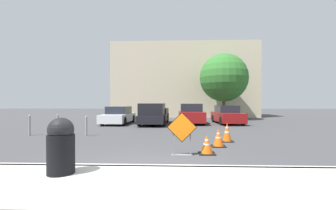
# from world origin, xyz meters

# --- Properties ---
(ground_plane) EXTENTS (96.00, 96.00, 0.00)m
(ground_plane) POSITION_xyz_m (0.00, 10.00, 0.00)
(ground_plane) COLOR #3D3D3F
(sidewalk_strip) EXTENTS (25.42, 2.32, 0.14)m
(sidewalk_strip) POSITION_xyz_m (0.00, -1.16, 0.07)
(sidewalk_strip) COLOR #ADAAA3
(sidewalk_strip) RESTS_ON ground_plane
(curb_lip) EXTENTS (25.42, 0.20, 0.14)m
(curb_lip) POSITION_xyz_m (0.00, 0.00, 0.07)
(curb_lip) COLOR #ADAAA3
(curb_lip) RESTS_ON ground_plane
(road_closed_sign) EXTENTS (0.95, 0.20, 1.37)m
(road_closed_sign) POSITION_xyz_m (0.96, 1.63, 0.75)
(road_closed_sign) COLOR black
(road_closed_sign) RESTS_ON ground_plane
(traffic_cone_nearest) EXTENTS (0.53, 0.53, 0.61)m
(traffic_cone_nearest) POSITION_xyz_m (1.77, 1.90, 0.30)
(traffic_cone_nearest) COLOR black
(traffic_cone_nearest) RESTS_ON ground_plane
(traffic_cone_second) EXTENTS (0.53, 0.53, 0.68)m
(traffic_cone_second) POSITION_xyz_m (2.38, 3.14, 0.33)
(traffic_cone_second) COLOR black
(traffic_cone_second) RESTS_ON ground_plane
(traffic_cone_third) EXTENTS (0.50, 0.50, 0.82)m
(traffic_cone_third) POSITION_xyz_m (2.95, 4.24, 0.40)
(traffic_cone_third) COLOR black
(traffic_cone_third) RESTS_ON ground_plane
(parked_car_nearest) EXTENTS (1.96, 4.57, 1.37)m
(parked_car_nearest) POSITION_xyz_m (-3.82, 12.25, 0.63)
(parked_car_nearest) COLOR silver
(parked_car_nearest) RESTS_ON ground_plane
(pickup_truck) EXTENTS (2.10, 5.40, 1.62)m
(pickup_truck) POSITION_xyz_m (-0.95, 11.67, 0.73)
(pickup_truck) COLOR black
(pickup_truck) RESTS_ON ground_plane
(parked_car_second) EXTENTS (1.96, 4.04, 1.59)m
(parked_car_second) POSITION_xyz_m (1.94, 12.51, 0.73)
(parked_car_second) COLOR maroon
(parked_car_second) RESTS_ON ground_plane
(parked_car_third) EXTENTS (1.98, 4.38, 1.45)m
(parked_car_third) POSITION_xyz_m (4.82, 12.67, 0.67)
(parked_car_third) COLOR maroon
(parked_car_third) RESTS_ON ground_plane
(trash_bin) EXTENTS (0.57, 0.57, 1.20)m
(trash_bin) POSITION_xyz_m (-1.69, -0.70, 0.75)
(trash_bin) COLOR black
(trash_bin) RESTS_ON sidewalk_strip
(bollard_nearest) EXTENTS (0.12, 0.12, 1.01)m
(bollard_nearest) POSITION_xyz_m (-3.75, 5.66, 0.53)
(bollard_nearest) COLOR gray
(bollard_nearest) RESTS_ON ground_plane
(bollard_second) EXTENTS (0.12, 0.12, 1.08)m
(bollard_second) POSITION_xyz_m (-5.21, 5.66, 0.57)
(bollard_second) COLOR gray
(bollard_second) RESTS_ON ground_plane
(bollard_third) EXTENTS (0.12, 0.12, 1.05)m
(bollard_third) POSITION_xyz_m (-6.67, 5.66, 0.55)
(bollard_third) COLOR gray
(bollard_third) RESTS_ON ground_plane
(building_facade_backdrop) EXTENTS (16.89, 5.00, 8.64)m
(building_facade_backdrop) POSITION_xyz_m (1.71, 22.23, 4.32)
(building_facade_backdrop) COLOR beige
(building_facade_backdrop) RESTS_ON ground_plane
(street_tree_behind_lot) EXTENTS (4.74, 4.74, 6.52)m
(street_tree_behind_lot) POSITION_xyz_m (5.45, 16.96, 4.14)
(street_tree_behind_lot) COLOR #513823
(street_tree_behind_lot) RESTS_ON ground_plane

